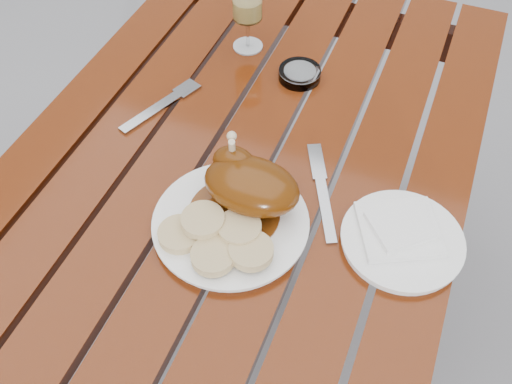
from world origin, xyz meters
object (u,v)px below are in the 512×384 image
dinner_plate (231,224)px  side_plate (402,241)px  table (250,252)px  ashtray (300,74)px  wine_glass (247,16)px

dinner_plate → side_plate: (0.26, 0.07, -0.00)m
table → side_plate: bearing=-21.2°
table → ashtray: 0.44m
side_plate → dinner_plate: bearing=-165.1°
table → dinner_plate: 0.43m
wine_glass → ashtray: 0.16m
dinner_plate → wine_glass: wine_glass is taller
table → ashtray: (0.03, 0.20, 0.39)m
dinner_plate → table: bearing=103.8°
wine_glass → ashtray: wine_glass is taller
table → side_plate: side_plate is taller
ashtray → dinner_plate: bearing=-87.3°
table → dinner_plate: (0.05, -0.19, 0.38)m
dinner_plate → side_plate: size_ratio=1.30×
side_plate → ashtray: ashtray is taller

